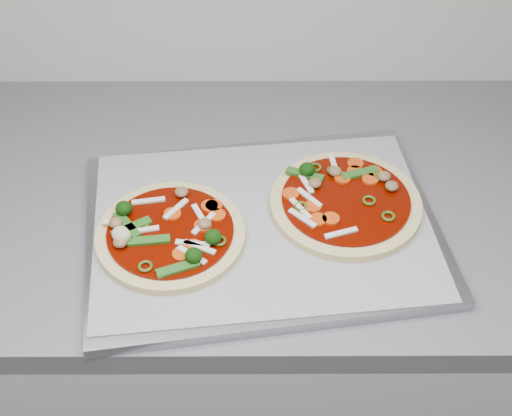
{
  "coord_description": "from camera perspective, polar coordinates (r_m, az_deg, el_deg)",
  "views": [
    {
      "loc": [
        -0.7,
        0.5,
        1.65
      ],
      "look_at": [
        -0.69,
        1.23,
        0.93
      ],
      "focal_mm": 50.0,
      "sensor_mm": 36.0,
      "label": 1
    }
  ],
  "objects": [
    {
      "name": "pizza_left",
      "position": [
        1.0,
        -6.96,
        -2.04
      ],
      "size": [
        0.27,
        0.27,
        0.04
      ],
      "rotation": [
        0.0,
        0.0,
        0.39
      ],
      "color": "#DAC489",
      "rests_on": "parchment"
    },
    {
      "name": "baking_tray",
      "position": [
        1.03,
        0.5,
        -1.54
      ],
      "size": [
        0.55,
        0.44,
        0.02
      ],
      "primitive_type": "cube",
      "rotation": [
        0.0,
        0.0,
        0.15
      ],
      "color": "#99999E",
      "rests_on": "countertop"
    },
    {
      "name": "parchment",
      "position": [
        1.02,
        0.5,
        -1.18
      ],
      "size": [
        0.51,
        0.4,
        0.0
      ],
      "primitive_type": "cube",
      "rotation": [
        0.0,
        0.0,
        0.11
      ],
      "color": "#96979C",
      "rests_on": "baking_tray"
    },
    {
      "name": "pizza_right",
      "position": [
        1.05,
        7.11,
        0.58
      ],
      "size": [
        0.26,
        0.26,
        0.04
      ],
      "rotation": [
        0.0,
        0.0,
        -0.2
      ],
      "color": "#DAC489",
      "rests_on": "parchment"
    }
  ]
}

